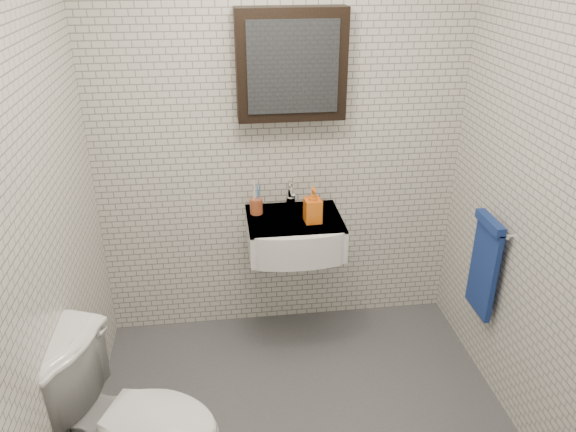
{
  "coord_description": "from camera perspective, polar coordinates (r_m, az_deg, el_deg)",
  "views": [
    {
      "loc": [
        -0.37,
        -2.14,
        2.29
      ],
      "look_at": [
        -0.03,
        0.45,
        1.02
      ],
      "focal_mm": 35.0,
      "sensor_mm": 36.0,
      "label": 1
    }
  ],
  "objects": [
    {
      "name": "toothbrush_cup",
      "position": [
        3.31,
        -3.24,
        1.1
      ],
      "size": [
        0.09,
        0.09,
        0.21
      ],
      "rotation": [
        0.0,
        0.0,
        -0.15
      ],
      "color": "#A24A28",
      "rests_on": "washbasin"
    },
    {
      "name": "room_shell",
      "position": [
        2.32,
        2.17,
        5.11
      ],
      "size": [
        2.22,
        2.02,
        2.51
      ],
      "color": "silver",
      "rests_on": "ground"
    },
    {
      "name": "washbasin",
      "position": [
        3.28,
        0.74,
        -1.97
      ],
      "size": [
        0.55,
        0.5,
        0.2
      ],
      "color": "white",
      "rests_on": "room_shell"
    },
    {
      "name": "mirror_cabinet",
      "position": [
        3.15,
        0.33,
        15.1
      ],
      "size": [
        0.6,
        0.15,
        0.6
      ],
      "color": "black",
      "rests_on": "room_shell"
    },
    {
      "name": "ground",
      "position": [
        3.15,
        1.7,
        -20.62
      ],
      "size": [
        2.2,
        2.0,
        0.01
      ],
      "primitive_type": "cube",
      "color": "#4C4F53",
      "rests_on": "ground"
    },
    {
      "name": "towel_rail",
      "position": [
        3.26,
        19.37,
        -4.42
      ],
      "size": [
        0.09,
        0.3,
        0.58
      ],
      "color": "silver",
      "rests_on": "room_shell"
    },
    {
      "name": "soap_bottle",
      "position": [
        3.19,
        2.55,
        1.12
      ],
      "size": [
        0.1,
        0.1,
        0.21
      ],
      "primitive_type": "imported",
      "rotation": [
        0.0,
        0.0,
        0.06
      ],
      "color": "#DE4F17",
      "rests_on": "washbasin"
    },
    {
      "name": "toilet",
      "position": [
        2.69,
        -15.37,
        -19.67
      ],
      "size": [
        0.91,
        0.73,
        0.81
      ],
      "primitive_type": "imported",
      "rotation": [
        0.0,
        0.0,
        1.17
      ],
      "color": "white",
      "rests_on": "ground"
    },
    {
      "name": "faucet",
      "position": [
        3.39,
        0.29,
        1.99
      ],
      "size": [
        0.06,
        0.2,
        0.15
      ],
      "color": "silver",
      "rests_on": "washbasin"
    }
  ]
}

